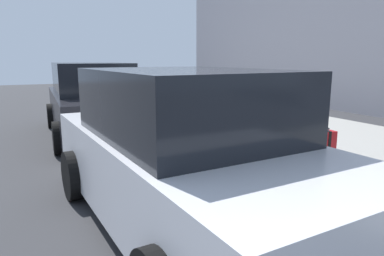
{
  "coord_description": "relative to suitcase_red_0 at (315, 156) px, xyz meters",
  "views": [
    {
      "loc": [
        -7.51,
        3.1,
        1.8
      ],
      "look_at": [
        -1.89,
        0.29,
        0.55
      ],
      "focal_mm": 32.56,
      "sensor_mm": 36.0,
      "label": 1
    }
  ],
  "objects": [
    {
      "name": "suitcase_silver_1",
      "position": [
        0.54,
        -0.09,
        -0.09
      ],
      "size": [
        0.49,
        0.21,
        0.78
      ],
      "color": "#9EA0A8",
      "rests_on": "sidewalk_curb"
    },
    {
      "name": "suitcase_teal_4",
      "position": [
        2.08,
        -0.01,
        -0.07
      ],
      "size": [
        0.5,
        0.2,
        0.84
      ],
      "color": "#0F606B",
      "rests_on": "sidewalk_curb"
    },
    {
      "name": "suitcase_maroon_2",
      "position": [
        1.09,
        -0.04,
        -0.11
      ],
      "size": [
        0.47,
        0.28,
        0.74
      ],
      "color": "maroon",
      "rests_on": "sidewalk_curb"
    },
    {
      "name": "suitcase_red_7",
      "position": [
        3.59,
        -0.14,
        -0.02
      ],
      "size": [
        0.39,
        0.21,
        0.77
      ],
      "color": "red",
      "rests_on": "sidewalk_curb"
    },
    {
      "name": "suitcase_red_0",
      "position": [
        0.0,
        0.0,
        0.0
      ],
      "size": [
        0.46,
        0.27,
        0.81
      ],
      "color": "red",
      "rests_on": "sidewalk_curb"
    },
    {
      "name": "suitcase_navy_5",
      "position": [
        2.61,
        -0.01,
        -0.04
      ],
      "size": [
        0.43,
        0.25,
        0.93
      ],
      "color": "navy",
      "rests_on": "sidewalk_curb"
    },
    {
      "name": "suitcase_black_3",
      "position": [
        1.58,
        -0.04,
        -0.04
      ],
      "size": [
        0.38,
        0.23,
        0.73
      ],
      "color": "black",
      "rests_on": "sidewalk_curb"
    },
    {
      "name": "fire_hydrant",
      "position": [
        4.54,
        -0.07,
        0.01
      ],
      "size": [
        0.39,
        0.21,
        0.74
      ],
      "color": "#99999E",
      "rests_on": "sidewalk_curb"
    },
    {
      "name": "ground_plane",
      "position": [
        4.21,
        0.41,
        -0.51
      ],
      "size": [
        40.0,
        40.0,
        0.0
      ],
      "primitive_type": "plane",
      "color": "#333335"
    },
    {
      "name": "parked_car_white_0",
      "position": [
        -0.06,
        1.97,
        0.28
      ],
      "size": [
        4.42,
        2.23,
        1.7
      ],
      "color": "silver",
      "rests_on": "ground_plane"
    },
    {
      "name": "sidewalk_curb",
      "position": [
        4.21,
        -2.09,
        -0.44
      ],
      "size": [
        18.0,
        5.0,
        0.14
      ],
      "primitive_type": "cube",
      "color": "#9E9B93",
      "rests_on": "ground_plane"
    },
    {
      "name": "bollard_post",
      "position": [
        5.22,
        0.08,
        0.04
      ],
      "size": [
        0.16,
        0.16,
        0.84
      ],
      "primitive_type": "cylinder",
      "color": "brown",
      "rests_on": "sidewalk_curb"
    },
    {
      "name": "parked_car_charcoal_1",
      "position": [
        5.02,
        1.97,
        0.28
      ],
      "size": [
        4.74,
        2.09,
        1.71
      ],
      "color": "black",
      "rests_on": "ground_plane"
    },
    {
      "name": "suitcase_olive_6",
      "position": [
        3.12,
        -0.08,
        -0.11
      ],
      "size": [
        0.44,
        0.22,
        0.82
      ],
      "color": "#59601E",
      "rests_on": "sidewalk_curb"
    }
  ]
}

